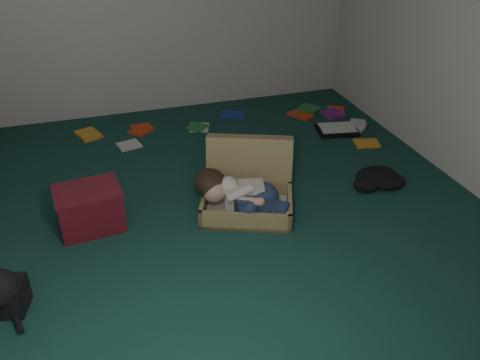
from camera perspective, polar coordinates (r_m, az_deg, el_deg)
floor at (r=4.13m, az=-0.63°, el=-3.17°), size 4.50×4.50×0.00m
wall_front at (r=1.75m, az=21.43°, el=-6.63°), size 4.50×0.00×4.50m
wall_right at (r=4.56m, az=25.03°, el=15.25°), size 0.00×4.50×4.50m
suitcase at (r=4.11m, az=0.90°, el=-0.84°), size 0.91×0.90×0.52m
person at (r=3.94m, az=0.04°, el=-1.63°), size 0.69×0.57×0.32m
maroon_bin at (r=3.99m, az=-16.53°, el=-3.07°), size 0.52×0.43×0.33m
clothing_pile at (r=4.55m, az=14.98°, el=0.05°), size 0.43×0.37×0.13m
paper_tray at (r=5.48m, az=10.84°, el=5.58°), size 0.45×0.37×0.06m
book_scatter at (r=5.55m, az=1.80°, el=6.28°), size 3.00×1.38×0.02m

